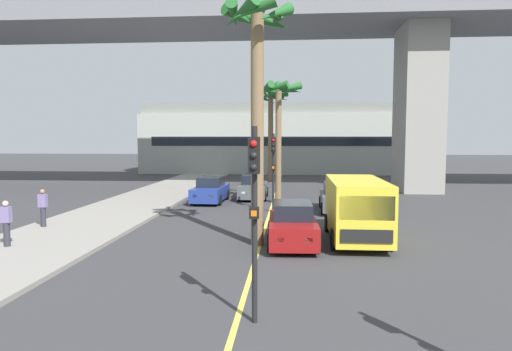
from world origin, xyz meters
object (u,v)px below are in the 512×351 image
at_px(delivery_van, 356,208).
at_px(palm_tree_near_median, 271,113).
at_px(car_queue_front, 292,225).
at_px(car_queue_fourth, 337,198).
at_px(palm_tree_mid_median, 257,63).
at_px(pedestrian_mid_block, 43,207).
at_px(car_queue_second, 253,188).
at_px(palm_tree_far_median, 278,104).
at_px(pedestrian_near_crosswalk, 6,223).
at_px(traffic_light_median_far, 273,161).
at_px(traffic_light_median_near, 254,198).
at_px(car_queue_third, 211,191).

relative_size(delivery_van, palm_tree_near_median, 0.65).
relative_size(car_queue_front, car_queue_fourth, 1.01).
bearing_deg(car_queue_front, palm_tree_mid_median, -171.04).
relative_size(delivery_van, pedestrian_mid_block, 3.25).
distance_m(car_queue_second, palm_tree_far_median, 5.89).
relative_size(delivery_van, pedestrian_near_crosswalk, 3.25).
height_order(car_queue_front, car_queue_fourth, same).
distance_m(delivery_van, palm_tree_near_median, 24.51).
distance_m(car_queue_front, palm_tree_mid_median, 6.08).
bearing_deg(traffic_light_median_far, delivery_van, -62.07).
height_order(traffic_light_median_near, palm_tree_near_median, palm_tree_near_median).
distance_m(car_queue_second, traffic_light_median_far, 5.88).
relative_size(car_queue_third, car_queue_fourth, 1.00).
bearing_deg(car_queue_fourth, car_queue_second, 136.52).
bearing_deg(car_queue_third, car_queue_fourth, -20.70).
bearing_deg(traffic_light_median_near, palm_tree_mid_median, 93.94).
distance_m(car_queue_third, delivery_van, 12.48).
height_order(delivery_van, traffic_light_median_far, traffic_light_median_far).
bearing_deg(car_queue_front, palm_tree_far_median, 94.74).
relative_size(traffic_light_median_far, pedestrian_near_crosswalk, 2.59).
distance_m(car_queue_front, car_queue_fourth, 8.31).
distance_m(palm_tree_near_median, pedestrian_near_crosswalk, 27.86).
bearing_deg(car_queue_third, pedestrian_near_crosswalk, -111.67).
bearing_deg(car_queue_third, traffic_light_median_near, -76.87).
xyz_separation_m(car_queue_front, car_queue_second, (-2.55, 12.66, 0.00)).
bearing_deg(pedestrian_near_crosswalk, car_queue_fourth, 38.00).
bearing_deg(car_queue_second, palm_tree_near_median, 87.16).
bearing_deg(palm_tree_mid_median, car_queue_third, 108.82).
relative_size(car_queue_front, traffic_light_median_far, 0.99).
bearing_deg(pedestrian_near_crosswalk, pedestrian_mid_block, 100.69).
distance_m(delivery_van, traffic_light_median_far, 7.54).
relative_size(traffic_light_median_far, palm_tree_mid_median, 0.47).
bearing_deg(traffic_light_median_near, car_queue_front, 83.74).
bearing_deg(traffic_light_median_near, traffic_light_median_far, 90.84).
xyz_separation_m(car_queue_third, delivery_van, (7.49, -9.97, 0.57)).
bearing_deg(palm_tree_near_median, traffic_light_median_near, -87.91).
height_order(car_queue_second, car_queue_fourth, same).
height_order(car_queue_front, palm_tree_mid_median, palm_tree_mid_median).
relative_size(car_queue_second, pedestrian_mid_block, 2.54).
xyz_separation_m(traffic_light_median_near, palm_tree_near_median, (-1.16, 31.77, 3.48)).
bearing_deg(car_queue_third, pedestrian_mid_block, -122.04).
bearing_deg(palm_tree_near_median, traffic_light_median_far, -86.83).
distance_m(car_queue_fourth, traffic_light_median_near, 15.78).
height_order(traffic_light_median_near, palm_tree_far_median, palm_tree_far_median).
distance_m(traffic_light_median_near, palm_tree_mid_median, 8.19).
xyz_separation_m(car_queue_front, pedestrian_mid_block, (-10.68, 1.75, 0.28)).
height_order(car_queue_fourth, palm_tree_mid_median, palm_tree_mid_median).
bearing_deg(car_queue_fourth, pedestrian_mid_block, -154.67).
relative_size(traffic_light_median_near, pedestrian_near_crosswalk, 2.59).
bearing_deg(car_queue_fourth, traffic_light_median_near, -101.88).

